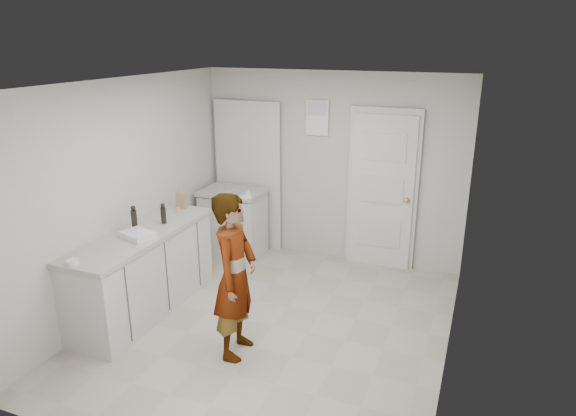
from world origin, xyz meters
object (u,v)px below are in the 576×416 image
at_px(egg_bowl, 72,262).
at_px(person, 235,276).
at_px(oil_cruet_a, 163,214).
at_px(oil_cruet_b, 134,219).
at_px(baking_dish, 137,235).
at_px(cake_mix_box, 181,200).
at_px(spice_jar, 178,210).

bearing_deg(egg_bowl, person, 21.95).
height_order(oil_cruet_a, egg_bowl, oil_cruet_a).
height_order(oil_cruet_b, baking_dish, oil_cruet_b).
height_order(person, cake_mix_box, person).
bearing_deg(oil_cruet_b, cake_mix_box, 85.96).
bearing_deg(oil_cruet_a, oil_cruet_b, -118.30).
distance_m(person, egg_bowl, 1.48).
xyz_separation_m(spice_jar, egg_bowl, (-0.10, -1.58, -0.01)).
xyz_separation_m(spice_jar, baking_dish, (0.04, -0.82, -0.01)).
bearing_deg(baking_dish, spice_jar, 92.85).
bearing_deg(spice_jar, oil_cruet_b, -99.98).
bearing_deg(person, egg_bowl, 106.73).
bearing_deg(oil_cruet_b, person, -15.23).
relative_size(cake_mix_box, egg_bowl, 1.74).
relative_size(person, egg_bowl, 13.98).
height_order(person, oil_cruet_a, person).
bearing_deg(oil_cruet_b, oil_cruet_a, 61.70).
xyz_separation_m(cake_mix_box, spice_jar, (0.06, -0.17, -0.06)).
height_order(cake_mix_box, baking_dish, cake_mix_box).
height_order(person, spice_jar, person).
bearing_deg(person, baking_dish, 74.99).
bearing_deg(oil_cruet_a, baking_dish, -90.63).
xyz_separation_m(person, oil_cruet_a, (-1.22, 0.68, 0.24)).
height_order(spice_jar, egg_bowl, spice_jar).
height_order(spice_jar, oil_cruet_a, oil_cruet_a).
height_order(spice_jar, oil_cruet_b, oil_cruet_b).
height_order(baking_dish, egg_bowl, baking_dish).
relative_size(cake_mix_box, oil_cruet_a, 0.85).
height_order(oil_cruet_a, oil_cruet_b, oil_cruet_b).
distance_m(spice_jar, egg_bowl, 1.59).
bearing_deg(cake_mix_box, spice_jar, -75.02).
distance_m(person, baking_dish, 1.26).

